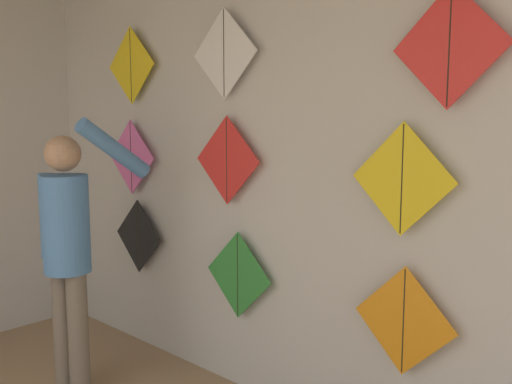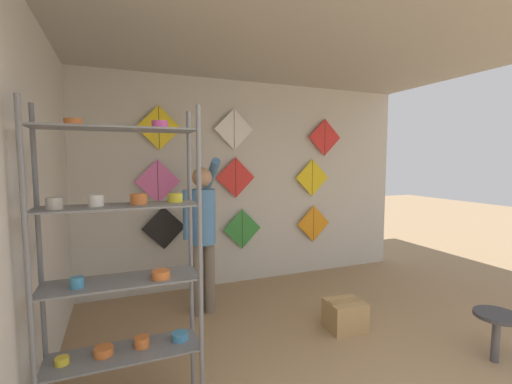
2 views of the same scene
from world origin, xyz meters
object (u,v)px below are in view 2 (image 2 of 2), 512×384
object	(u,v)px
shelf_rack	(122,252)
kite_1	(242,229)
shopkeeper	(202,227)
kite_4	(236,178)
kite_0	(164,228)
kite_6	(159,128)
kite_8	(325,137)
kite_7	(234,129)
kite_5	(312,178)
kite_2	(314,224)
kite_3	(158,182)
cardboard_box	(345,315)
stool	(497,323)

from	to	relation	value
shelf_rack	kite_1	bearing A→B (deg)	53.80
shopkeeper	kite_4	bearing A→B (deg)	39.60
kite_0	kite_6	distance (m)	1.26
shelf_rack	kite_0	world-z (taller)	shelf_rack
kite_1	kite_8	bearing A→B (deg)	0.00
kite_4	shopkeeper	bearing A→B (deg)	-130.80
kite_0	kite_7	bearing A→B (deg)	0.00
kite_6	kite_4	bearing A→B (deg)	0.00
kite_5	kite_0	bearing A→B (deg)	180.00
shelf_rack	kite_2	world-z (taller)	shelf_rack
shopkeeper	kite_3	world-z (taller)	shopkeeper
kite_1	kite_0	bearing A→B (deg)	180.00
shelf_rack	kite_1	size ratio (longest dim) A/B	3.72
kite_2	kite_8	size ratio (longest dim) A/B	1.00
kite_4	kite_7	size ratio (longest dim) A/B	1.00
cardboard_box	kite_8	world-z (taller)	kite_8
shelf_rack	kite_5	xyz separation A→B (m)	(2.69, 2.15, 0.32)
shelf_rack	stool	size ratio (longest dim) A/B	4.85
kite_0	kite_7	world-z (taller)	kite_7
kite_4	kite_8	distance (m)	1.53
cardboard_box	kite_5	world-z (taller)	kite_5
shopkeeper	kite_6	size ratio (longest dim) A/B	3.17
shopkeeper	cardboard_box	distance (m)	1.76
kite_2	kite_6	world-z (taller)	kite_6
kite_1	kite_3	bearing A→B (deg)	180.00
cardboard_box	kite_1	size ratio (longest dim) A/B	0.70
kite_0	kite_1	bearing A→B (deg)	0.00
cardboard_box	kite_0	world-z (taller)	kite_0
kite_4	kite_6	distance (m)	1.18
kite_4	kite_7	bearing A→B (deg)	180.00
kite_0	kite_8	xyz separation A→B (m)	(2.39, 0.00, 1.21)
shopkeeper	cardboard_box	bearing A→B (deg)	-46.14
kite_3	kite_6	size ratio (longest dim) A/B	1.00
kite_1	kite_8	world-z (taller)	kite_8
cardboard_box	kite_2	bearing A→B (deg)	69.02
kite_8	shopkeeper	bearing A→B (deg)	-160.16
stool	kite_5	bearing A→B (deg)	95.30
shelf_rack	kite_8	size ratio (longest dim) A/B	3.72
kite_1	shelf_rack	bearing A→B (deg)	-126.20
stool	kite_5	xyz separation A→B (m)	(-0.24, 2.61, 1.12)
cardboard_box	stool	world-z (taller)	stool
shopkeeper	kite_8	bearing A→B (deg)	10.24
kite_3	kite_7	bearing A→B (deg)	0.00
kite_2	kite_3	world-z (taller)	kite_3
kite_7	kite_8	bearing A→B (deg)	0.00
kite_6	kite_7	distance (m)	0.98
kite_2	kite_6	xyz separation A→B (m)	(-2.24, 0.00, 1.36)
kite_4	kite_8	xyz separation A→B (m)	(1.42, 0.00, 0.58)
kite_1	kite_2	world-z (taller)	kite_1
shopkeeper	kite_4	world-z (taller)	kite_4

